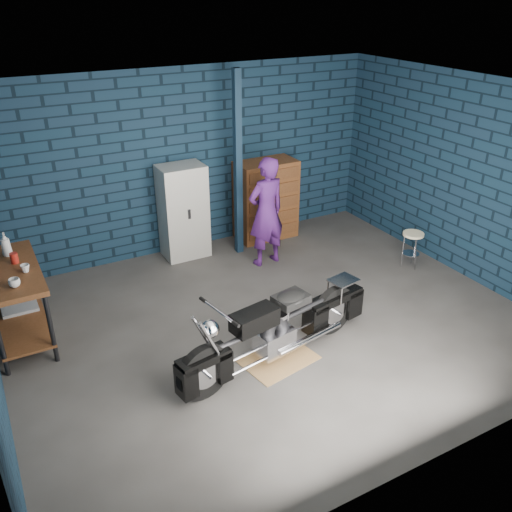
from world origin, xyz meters
The scene contains 15 objects.
ground centered at (0.00, 0.00, 0.00)m, with size 6.00×6.00×0.00m, color #494744.
room_walls centered at (0.00, 0.55, 1.90)m, with size 6.02×5.01×2.71m.
support_post centered at (0.55, 1.95, 1.35)m, with size 0.10×0.10×2.70m, color #112537.
workbench centered at (-2.68, 1.10, 0.46)m, with size 0.60×1.40×0.91m, color brown.
drip_mat centered at (-0.29, -0.65, 0.00)m, with size 0.79×0.59×0.01m, color olive.
motorcycle centered at (-0.29, -0.65, 0.47)m, with size 2.12×0.58×0.94m, color black, non-canonical shape.
person centered at (0.73, 1.43, 0.80)m, with size 0.58×0.38×1.60m, color #491B68.
storage_bin centered at (-2.66, 1.40, 0.13)m, with size 0.41×0.29×0.25m, color gray.
locker centered at (-0.21, 2.23, 0.70)m, with size 0.65×0.47×1.40m, color beige.
tool_chest centered at (1.18, 2.23, 0.63)m, with size 0.94×0.52×1.26m, color brown.
shop_stool centered at (2.49, 0.30, 0.27)m, with size 0.30×0.30×0.54m, color beige, non-canonical shape.
cup_a centered at (-2.67, 0.66, 0.96)m, with size 0.12×0.12×0.09m, color beige.
cup_b centered at (-2.53, 0.94, 0.95)m, with size 0.09×0.09×0.09m, color beige.
mug_red centered at (-2.61, 1.23, 0.97)m, with size 0.09×0.09×0.12m, color #A01E15.
bottle centered at (-2.65, 1.46, 1.05)m, with size 0.11×0.11×0.29m, color gray.
Camera 1 is at (-2.80, -4.76, 3.70)m, focal length 38.00 mm.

